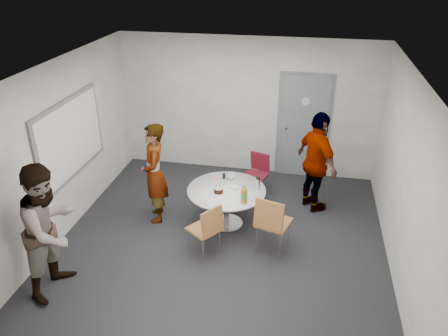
% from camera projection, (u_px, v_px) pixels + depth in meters
% --- Properties ---
extents(floor, '(5.00, 5.00, 0.00)m').
position_uv_depth(floor, '(222.00, 239.00, 6.89)').
color(floor, black).
rests_on(floor, ground).
extents(ceiling, '(5.00, 5.00, 0.00)m').
position_uv_depth(ceiling, '(222.00, 70.00, 5.67)').
color(ceiling, silver).
rests_on(ceiling, wall_back).
extents(wall_back, '(5.00, 0.00, 5.00)m').
position_uv_depth(wall_back, '(248.00, 107.00, 8.47)').
color(wall_back, '#AFAEA6').
rests_on(wall_back, floor).
extents(wall_left, '(0.00, 5.00, 5.00)m').
position_uv_depth(wall_left, '(63.00, 149.00, 6.71)').
color(wall_left, '#AFAEA6').
rests_on(wall_left, floor).
extents(wall_right, '(0.00, 5.00, 5.00)m').
position_uv_depth(wall_right, '(405.00, 179.00, 5.85)').
color(wall_right, '#AFAEA6').
rests_on(wall_right, floor).
extents(wall_front, '(5.00, 0.00, 5.00)m').
position_uv_depth(wall_front, '(170.00, 279.00, 4.10)').
color(wall_front, '#AFAEA6').
rests_on(wall_front, floor).
extents(door, '(1.02, 0.17, 2.12)m').
position_uv_depth(door, '(303.00, 127.00, 8.41)').
color(door, slate).
rests_on(door, wall_back).
extents(whiteboard, '(0.04, 1.90, 1.25)m').
position_uv_depth(whiteboard, '(71.00, 138.00, 6.83)').
color(whiteboard, slate).
rests_on(whiteboard, wall_left).
extents(table, '(1.26, 1.26, 0.96)m').
position_uv_depth(table, '(228.00, 195.00, 7.01)').
color(table, white).
rests_on(table, floor).
extents(chair_near_left, '(0.59, 0.58, 0.85)m').
position_uv_depth(chair_near_left, '(208.00, 227.00, 6.30)').
color(chair_near_left, brown).
rests_on(chair_near_left, floor).
extents(chair_near_right, '(0.57, 0.60, 0.96)m').
position_uv_depth(chair_near_right, '(271.00, 220.00, 6.33)').
color(chair_near_right, brown).
rests_on(chair_near_right, floor).
extents(chair_far, '(0.49, 0.52, 0.81)m').
position_uv_depth(chair_far, '(257.00, 170.00, 7.95)').
color(chair_far, maroon).
rests_on(chair_far, floor).
extents(person_main, '(0.59, 0.72, 1.70)m').
position_uv_depth(person_main, '(155.00, 173.00, 7.07)').
color(person_main, '#A5C6EA').
rests_on(person_main, floor).
extents(person_left, '(0.81, 0.98, 1.84)m').
position_uv_depth(person_left, '(50.00, 229.00, 5.55)').
color(person_left, white).
rests_on(person_left, floor).
extents(person_right, '(0.94, 1.10, 1.77)m').
position_uv_depth(person_right, '(317.00, 163.00, 7.33)').
color(person_right, black).
rests_on(person_right, floor).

